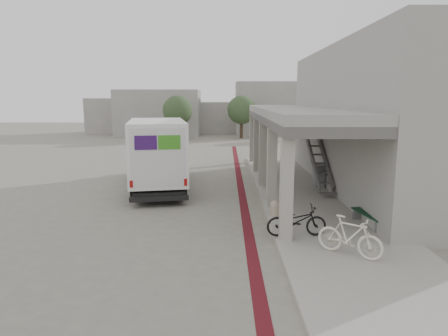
{
  "coord_description": "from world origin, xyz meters",
  "views": [
    {
      "loc": [
        0.23,
        -15.47,
        4.49
      ],
      "look_at": [
        0.16,
        1.04,
        1.6
      ],
      "focal_mm": 32.0,
      "sensor_mm": 36.0,
      "label": 1
    }
  ],
  "objects_px": {
    "bench": "(368,217)",
    "utility_cabinet": "(319,176)",
    "bicycle_cream": "(350,236)",
    "fedex_truck": "(157,152)",
    "bicycle_black": "(297,221)"
  },
  "relations": [
    {
      "from": "fedex_truck",
      "to": "bench",
      "type": "distance_m",
      "value": 10.76
    },
    {
      "from": "bicycle_cream",
      "to": "utility_cabinet",
      "type": "bearing_deg",
      "value": 30.83
    },
    {
      "from": "fedex_truck",
      "to": "bicycle_black",
      "type": "relative_size",
      "value": 4.36
    },
    {
      "from": "fedex_truck",
      "to": "bicycle_black",
      "type": "xyz_separation_m",
      "value": [
        5.72,
        -7.65,
        -1.21
      ]
    },
    {
      "from": "bench",
      "to": "bicycle_black",
      "type": "xyz_separation_m",
      "value": [
        -2.7,
        -1.11,
        0.21
      ]
    },
    {
      "from": "bicycle_cream",
      "to": "fedex_truck",
      "type": "bearing_deg",
      "value": 75.13
    },
    {
      "from": "utility_cabinet",
      "to": "bench",
      "type": "bearing_deg",
      "value": -89.2
    },
    {
      "from": "utility_cabinet",
      "to": "fedex_truck",
      "type": "bearing_deg",
      "value": 175.4
    },
    {
      "from": "fedex_truck",
      "to": "utility_cabinet",
      "type": "relative_size",
      "value": 7.67
    },
    {
      "from": "bench",
      "to": "utility_cabinet",
      "type": "height_order",
      "value": "utility_cabinet"
    },
    {
      "from": "utility_cabinet",
      "to": "bicycle_cream",
      "type": "xyz_separation_m",
      "value": [
        -1.19,
        -8.92,
        0.02
      ]
    },
    {
      "from": "bicycle_cream",
      "to": "bicycle_black",
      "type": "bearing_deg",
      "value": 74.82
    },
    {
      "from": "fedex_truck",
      "to": "bench",
      "type": "relative_size",
      "value": 4.63
    },
    {
      "from": "bench",
      "to": "bicycle_cream",
      "type": "bearing_deg",
      "value": -129.85
    },
    {
      "from": "bicycle_black",
      "to": "bicycle_cream",
      "type": "distance_m",
      "value": 2.02
    }
  ]
}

